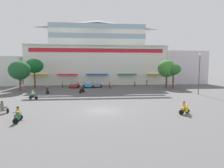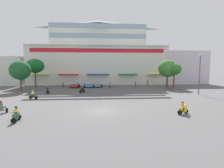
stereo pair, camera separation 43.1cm
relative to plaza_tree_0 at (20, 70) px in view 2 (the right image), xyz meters
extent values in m
plane|color=#535253|center=(16.86, -5.51, -4.52)|extent=(128.00, 128.00, 0.00)
cube|color=silver|center=(16.86, 17.67, 1.12)|extent=(41.03, 12.36, 11.28)
cube|color=silver|center=(16.86, 18.29, 9.83)|extent=(27.94, 11.13, 6.14)
pyramid|color=slate|center=(16.86, 18.29, 14.14)|extent=(28.50, 11.37, 2.49)
cube|color=red|center=(16.86, 11.43, 5.39)|extent=(37.75, 0.12, 1.08)
cube|color=silver|center=(16.86, 11.39, 6.88)|extent=(41.03, 0.70, 0.24)
cube|color=gold|center=(0.53, 10.94, -1.36)|extent=(5.07, 1.10, 0.20)
cube|color=red|center=(8.39, 10.94, -1.36)|extent=(5.61, 1.10, 0.20)
cube|color=navy|center=(16.64, 10.94, -1.36)|extent=(6.26, 1.10, 0.20)
cube|color=#246D43|center=(25.19, 10.94, -1.36)|extent=(5.31, 1.10, 0.20)
cube|color=gold|center=(33.41, 10.94, -1.36)|extent=(5.02, 1.10, 0.20)
cube|color=#99B7C6|center=(16.86, 6.51, 8.60)|extent=(24.59, 0.08, 1.23)
cube|color=#99B7C6|center=(16.86, 6.51, 11.05)|extent=(24.59, 0.08, 1.23)
cube|color=silver|center=(-10.65, 15.79, -0.45)|extent=(12.16, 10.01, 8.14)
cube|color=silver|center=(43.67, 15.61, 0.50)|extent=(13.03, 8.66, 10.05)
cylinder|color=brown|center=(0.00, 0.00, -3.02)|extent=(0.39, 0.39, 3.01)
ellipsoid|color=#1E562D|center=(0.00, 0.00, 0.02)|extent=(4.38, 4.17, 4.03)
cylinder|color=brown|center=(33.70, 3.09, -2.86)|extent=(0.39, 0.39, 3.32)
ellipsoid|color=#3C8031|center=(33.70, 3.09, 0.34)|extent=(4.39, 4.64, 4.31)
cylinder|color=brown|center=(0.99, 6.30, -2.55)|extent=(0.36, 0.36, 3.94)
ellipsoid|color=#155726|center=(0.99, 6.30, 0.96)|extent=(4.41, 4.39, 3.51)
cylinder|color=brown|center=(34.89, 1.86, -2.77)|extent=(0.38, 0.38, 3.49)
ellipsoid|color=#2F692C|center=(34.89, 1.86, 0.18)|extent=(3.45, 3.32, 2.79)
cube|color=#AC3128|center=(10.77, 6.07, -3.89)|extent=(1.85, 3.86, 0.72)
cube|color=#8CB4D0|center=(10.77, 6.07, -3.27)|extent=(1.58, 1.94, 0.52)
cylinder|color=black|center=(9.88, 7.27, -4.22)|extent=(0.60, 0.17, 0.60)
cylinder|color=black|center=(11.69, 7.25, -4.22)|extent=(0.60, 0.17, 0.60)
cylinder|color=black|center=(9.85, 4.89, -4.22)|extent=(0.60, 0.17, 0.60)
cylinder|color=black|center=(11.66, 4.87, -4.22)|extent=(0.60, 0.17, 0.60)
cube|color=#3E92C9|center=(14.14, 6.29, -3.87)|extent=(2.11, 4.20, 0.76)
cube|color=#A0AFC9|center=(14.14, 6.29, -3.25)|extent=(1.70, 2.16, 0.48)
cylinder|color=black|center=(13.15, 7.47, -4.22)|extent=(0.61, 0.21, 0.60)
cylinder|color=black|center=(14.92, 7.62, -4.22)|extent=(0.61, 0.21, 0.60)
cylinder|color=black|center=(13.36, 4.96, -4.22)|extent=(0.61, 0.21, 0.60)
cylinder|color=black|center=(15.13, 5.11, -4.22)|extent=(0.61, 0.21, 0.60)
cube|color=slate|center=(16.58, 6.81, -3.91)|extent=(1.80, 4.07, 0.69)
cube|color=#8EAEBD|center=(16.58, 6.81, -3.29)|extent=(1.51, 2.05, 0.55)
cylinder|color=black|center=(15.77, 8.08, -4.22)|extent=(0.60, 0.18, 0.60)
cylinder|color=black|center=(17.46, 8.04, -4.22)|extent=(0.60, 0.18, 0.60)
cylinder|color=black|center=(15.70, 5.59, -4.22)|extent=(0.60, 0.18, 0.60)
cylinder|color=black|center=(17.39, 5.54, -4.22)|extent=(0.60, 0.18, 0.60)
cylinder|color=black|center=(6.34, -2.98, -4.26)|extent=(0.54, 0.31, 0.52)
cylinder|color=black|center=(6.79, -4.22, -4.26)|extent=(0.54, 0.31, 0.52)
cube|color=black|center=(6.56, -3.60, -4.20)|extent=(0.66, 1.19, 0.10)
cube|color=black|center=(6.64, -3.82, -3.82)|extent=(0.53, 0.80, 0.28)
cube|color=black|center=(6.38, -3.10, -4.03)|extent=(0.35, 0.24, 0.68)
cylinder|color=black|center=(6.37, -3.08, -3.48)|extent=(0.50, 0.21, 0.04)
cube|color=slate|center=(6.61, -3.72, -3.94)|extent=(0.40, 0.37, 0.36)
cylinder|color=#382C35|center=(6.61, -3.72, -3.50)|extent=(0.41, 0.41, 0.53)
sphere|color=silver|center=(6.61, -3.72, -3.13)|extent=(0.25, 0.25, 0.25)
cube|color=#382C35|center=(6.51, -3.45, -3.47)|extent=(0.47, 0.53, 0.10)
cylinder|color=black|center=(13.04, -3.86, -4.26)|extent=(0.53, 0.34, 0.52)
cylinder|color=black|center=(13.56, -2.66, -4.26)|extent=(0.53, 0.34, 0.52)
cube|color=black|center=(13.30, -3.26, -4.20)|extent=(0.71, 1.17, 0.10)
cube|color=black|center=(13.40, -3.04, -3.85)|extent=(0.57, 0.79, 0.28)
cube|color=black|center=(13.10, -3.74, -4.05)|extent=(0.35, 0.26, 0.66)
cylinder|color=black|center=(13.09, -3.76, -3.51)|extent=(0.49, 0.24, 0.04)
cube|color=black|center=(13.36, -3.14, -3.97)|extent=(0.40, 0.38, 0.36)
cylinder|color=#2F372B|center=(13.36, -3.14, -3.53)|extent=(0.42, 0.42, 0.53)
sphere|color=gold|center=(13.36, -3.14, -3.16)|extent=(0.25, 0.25, 0.25)
cube|color=#2F372B|center=(13.24, -3.40, -3.50)|extent=(0.49, 0.54, 0.10)
cylinder|color=black|center=(6.49, -10.12, -4.26)|extent=(0.36, 0.53, 0.52)
cylinder|color=black|center=(5.42, -9.58, -4.26)|extent=(0.36, 0.53, 0.52)
cube|color=#298153|center=(5.96, -9.85, -4.20)|extent=(1.07, 0.72, 0.10)
cube|color=#298153|center=(5.76, -9.75, -3.84)|extent=(0.74, 0.57, 0.28)
cube|color=#298153|center=(6.39, -10.06, -4.04)|extent=(0.27, 0.35, 0.67)
cylinder|color=black|center=(6.41, -10.08, -3.50)|extent=(0.26, 0.48, 0.04)
cube|color=black|center=(5.85, -9.80, -3.96)|extent=(0.39, 0.41, 0.36)
cylinder|color=silver|center=(5.85, -9.80, -3.53)|extent=(0.43, 0.43, 0.51)
sphere|color=gold|center=(5.85, -9.80, -3.17)|extent=(0.25, 0.25, 0.25)
cube|color=silver|center=(6.09, -9.91, -3.50)|extent=(0.55, 0.50, 0.10)
cylinder|color=black|center=(5.93, -18.40, -4.26)|extent=(0.44, 0.49, 0.52)
cube|color=gray|center=(5.41, -18.82, -4.20)|extent=(1.08, 0.96, 0.10)
cube|color=gray|center=(5.60, -18.67, -3.84)|extent=(0.77, 0.70, 0.28)
cube|color=#705F57|center=(5.52, -18.74, -3.96)|extent=(0.42, 0.42, 0.36)
cylinder|color=#467A57|center=(5.52, -18.74, -3.52)|extent=(0.45, 0.45, 0.52)
sphere|color=red|center=(5.52, -18.74, -3.15)|extent=(0.25, 0.25, 0.25)
cylinder|color=black|center=(26.42, -20.55, -4.26)|extent=(0.39, 0.52, 0.52)
cylinder|color=black|center=(25.43, -21.13, -4.26)|extent=(0.39, 0.52, 0.52)
cube|color=gold|center=(25.93, -20.84, -4.20)|extent=(1.02, 0.76, 0.10)
cube|color=gold|center=(25.75, -20.94, -3.87)|extent=(0.71, 0.59, 0.28)
cube|color=gold|center=(26.32, -20.60, -4.06)|extent=(0.28, 0.35, 0.64)
cylinder|color=black|center=(26.34, -20.59, -3.53)|extent=(0.29, 0.47, 0.04)
cube|color=#414436|center=(25.83, -20.90, -3.99)|extent=(0.40, 0.42, 0.36)
cylinder|color=gold|center=(25.83, -20.90, -3.54)|extent=(0.44, 0.44, 0.54)
sphere|color=red|center=(25.83, -20.90, -3.16)|extent=(0.25, 0.25, 0.25)
cube|color=gold|center=(26.05, -20.77, -3.51)|extent=(0.55, 0.52, 0.10)
cylinder|color=black|center=(8.61, -22.67, -4.26)|extent=(0.53, 0.19, 0.52)
cylinder|color=black|center=(8.51, -21.43, -4.26)|extent=(0.53, 0.19, 0.52)
cube|color=#277E4F|center=(8.56, -22.05, -4.20)|extent=(0.37, 1.12, 0.10)
cube|color=#277E4F|center=(8.54, -21.83, -3.84)|extent=(0.36, 0.72, 0.28)
cube|color=#277E4F|center=(8.60, -22.55, -4.04)|extent=(0.33, 0.17, 0.67)
cylinder|color=black|center=(8.60, -22.57, -3.50)|extent=(0.52, 0.08, 0.04)
cube|color=#53454E|center=(8.55, -21.92, -3.96)|extent=(0.34, 0.31, 0.36)
cylinder|color=gold|center=(8.55, -21.92, -3.52)|extent=(0.35, 0.35, 0.52)
sphere|color=black|center=(8.55, -21.92, -3.15)|extent=(0.25, 0.25, 0.25)
cube|color=gold|center=(8.57, -22.20, -3.50)|extent=(0.38, 0.47, 0.10)
cylinder|color=#424843|center=(19.79, 2.55, -4.11)|extent=(0.28, 0.28, 0.82)
cylinder|color=gold|center=(19.79, 2.55, -3.38)|extent=(0.45, 0.45, 0.64)
sphere|color=tan|center=(19.79, 2.55, -2.97)|extent=(0.20, 0.20, 0.20)
cylinder|color=#1B304E|center=(26.29, 5.75, -4.13)|extent=(0.24, 0.24, 0.79)
cylinder|color=#506A47|center=(26.29, 5.75, -3.42)|extent=(0.38, 0.38, 0.62)
sphere|color=tan|center=(26.29, 5.75, -3.01)|extent=(0.20, 0.20, 0.20)
cylinder|color=black|center=(19.61, 5.16, -4.11)|extent=(0.35, 0.35, 0.82)
cylinder|color=pink|center=(19.61, 5.16, -3.40)|extent=(0.56, 0.56, 0.60)
sphere|color=tan|center=(19.61, 5.16, -2.99)|extent=(0.23, 0.23, 0.23)
cylinder|color=#41474D|center=(30.47, 8.91, -4.11)|extent=(0.26, 0.26, 0.83)
cylinder|color=#507855|center=(30.47, 8.91, -3.39)|extent=(0.42, 0.42, 0.60)
sphere|color=tan|center=(30.47, 8.91, -2.98)|extent=(0.22, 0.22, 0.22)
cylinder|color=#27273E|center=(7.64, 6.56, -4.10)|extent=(0.34, 0.34, 0.85)
cylinder|color=gold|center=(7.64, 6.56, -3.37)|extent=(0.55, 0.55, 0.60)
sphere|color=tan|center=(7.64, 6.56, -2.96)|extent=(0.21, 0.21, 0.21)
cylinder|color=#474C51|center=(35.74, -7.43, -0.83)|extent=(0.16, 0.16, 7.38)
ellipsoid|color=silver|center=(35.74, -7.43, 3.04)|extent=(0.40, 0.40, 0.28)
camera|label=1|loc=(15.98, -39.48, 0.75)|focal=28.48mm
camera|label=2|loc=(16.41, -39.52, 0.75)|focal=28.48mm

